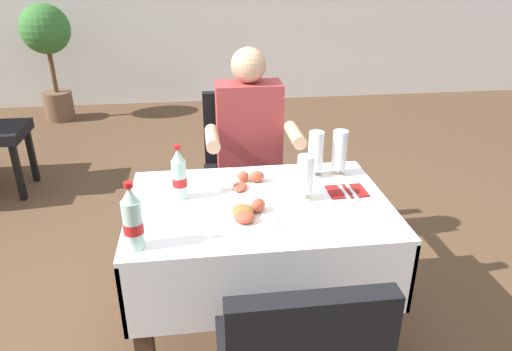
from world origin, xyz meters
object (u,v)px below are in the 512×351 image
(chair_far_diner_seat, at_px, (241,167))
(potted_plant_corner, at_px, (48,44))
(plate_near_camera, at_px, (247,213))
(plate_far_diner, at_px, (247,184))
(seated_diner_far, at_px, (250,148))
(beer_glass_left, at_px, (305,177))
(napkin_cutlery_set, at_px, (347,191))
(cola_bottle_secondary, at_px, (179,175))
(beer_glass_right, at_px, (339,153))
(cola_bottle_primary, at_px, (133,220))
(main_dining_table, at_px, (259,237))
(beer_glass_middle, at_px, (316,153))

(chair_far_diner_seat, distance_m, potted_plant_corner, 3.41)
(plate_near_camera, relative_size, plate_far_diner, 0.89)
(seated_diner_far, relative_size, beer_glass_left, 6.25)
(plate_far_diner, xyz_separation_m, napkin_cutlery_set, (0.44, -0.11, -0.01))
(cola_bottle_secondary, height_order, napkin_cutlery_set, cola_bottle_secondary)
(seated_diner_far, xyz_separation_m, beer_glass_right, (0.38, -0.44, 0.13))
(potted_plant_corner, bearing_deg, napkin_cutlery_set, -58.68)
(chair_far_diner_seat, bearing_deg, seated_diner_far, -69.40)
(plate_near_camera, height_order, cola_bottle_primary, cola_bottle_primary)
(chair_far_diner_seat, xyz_separation_m, plate_far_diner, (-0.03, -0.62, 0.19))
(plate_near_camera, bearing_deg, potted_plant_corner, 114.55)
(plate_far_diner, bearing_deg, cola_bottle_secondary, -166.84)
(main_dining_table, xyz_separation_m, plate_far_diner, (-0.03, 0.15, 0.19))
(beer_glass_right, relative_size, napkin_cutlery_set, 1.17)
(napkin_cutlery_set, bearing_deg, beer_glass_middle, 118.35)
(chair_far_diner_seat, height_order, beer_glass_left, chair_far_diner_seat)
(seated_diner_far, xyz_separation_m, potted_plant_corner, (-1.84, 2.99, 0.13))
(seated_diner_far, relative_size, potted_plant_corner, 1.00)
(seated_diner_far, height_order, beer_glass_right, seated_diner_far)
(cola_bottle_primary, height_order, potted_plant_corner, potted_plant_corner)
(main_dining_table, bearing_deg, napkin_cutlery_set, 6.18)
(plate_far_diner, bearing_deg, napkin_cutlery_set, -14.19)
(cola_bottle_secondary, bearing_deg, plate_far_diner, 13.16)
(chair_far_diner_seat, bearing_deg, cola_bottle_primary, -114.73)
(napkin_cutlery_set, height_order, potted_plant_corner, potted_plant_corner)
(seated_diner_far, bearing_deg, plate_near_camera, -97.57)
(main_dining_table, bearing_deg, beer_glass_right, 28.97)
(cola_bottle_secondary, distance_m, potted_plant_corner, 3.86)
(beer_glass_right, height_order, potted_plant_corner, potted_plant_corner)
(cola_bottle_secondary, xyz_separation_m, potted_plant_corner, (-1.46, 3.58, 0.01))
(napkin_cutlery_set, xyz_separation_m, potted_plant_corner, (-2.20, 3.62, 0.11))
(main_dining_table, relative_size, cola_bottle_secondary, 4.52)
(chair_far_diner_seat, xyz_separation_m, beer_glass_left, (0.20, -0.77, 0.27))
(plate_near_camera, xyz_separation_m, beer_glass_left, (0.26, 0.14, 0.08))
(napkin_cutlery_set, bearing_deg, main_dining_table, -173.82)
(main_dining_table, distance_m, chair_far_diner_seat, 0.78)
(beer_glass_middle, xyz_separation_m, potted_plant_corner, (-2.10, 3.43, -0.00))
(beer_glass_right, relative_size, cola_bottle_primary, 0.85)
(plate_near_camera, distance_m, beer_glass_right, 0.61)
(chair_far_diner_seat, xyz_separation_m, beer_glass_right, (0.42, -0.55, 0.29))
(plate_near_camera, xyz_separation_m, beer_glass_right, (0.48, 0.36, 0.09))
(cola_bottle_secondary, bearing_deg, cola_bottle_primary, -112.71)
(plate_near_camera, distance_m, cola_bottle_primary, 0.46)
(chair_far_diner_seat, bearing_deg, plate_near_camera, -94.10)
(seated_diner_far, relative_size, beer_glass_right, 5.63)
(main_dining_table, xyz_separation_m, chair_far_diner_seat, (0.00, 0.78, 0.00))
(plate_near_camera, relative_size, potted_plant_corner, 0.18)
(plate_far_diner, xyz_separation_m, beer_glass_right, (0.45, 0.08, 0.10))
(plate_far_diner, relative_size, cola_bottle_secondary, 1.01)
(main_dining_table, bearing_deg, cola_bottle_secondary, 165.99)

